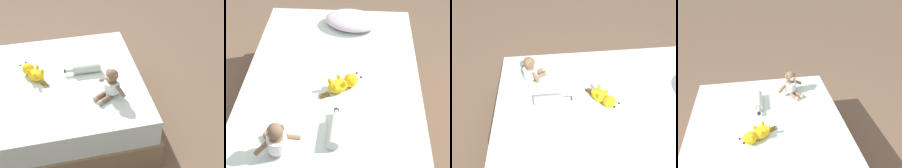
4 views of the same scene
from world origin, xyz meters
TOP-DOWN VIEW (x-y plane):
  - ground_plane at (0.00, 0.00)m, footprint 16.00×16.00m
  - bed at (0.00, 0.00)m, footprint 1.32×2.04m
  - pillow at (0.12, 0.72)m, footprint 0.54×0.45m
  - plush_monkey at (-0.27, -0.70)m, footprint 0.26×0.25m
  - plush_yellow_creature at (0.09, -0.12)m, footprint 0.30×0.23m
  - glass_bottle at (0.05, -0.55)m, footprint 0.08×0.31m

SIDE VIEW (x-z plane):
  - ground_plane at x=0.00m, z-range 0.00..0.00m
  - bed at x=0.00m, z-range 0.00..0.51m
  - glass_bottle at x=0.05m, z-range 0.52..0.59m
  - plush_yellow_creature at x=0.09m, z-range 0.51..0.62m
  - pillow at x=0.12m, z-range 0.52..0.63m
  - plush_monkey at x=-0.27m, z-range 0.49..0.73m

